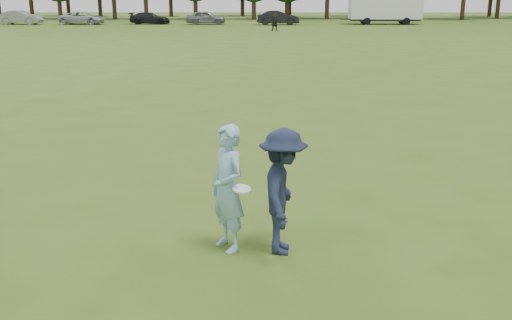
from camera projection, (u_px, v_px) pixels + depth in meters
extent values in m
plane|color=#395417|center=(277.00, 243.00, 9.10)|extent=(200.00, 200.00, 0.00)
imported|color=#86B7CF|center=(228.00, 188.00, 8.67)|extent=(0.76, 0.82, 1.88)
imported|color=#182136|center=(283.00, 192.00, 8.58)|extent=(0.80, 1.26, 1.85)
imported|color=black|center=(275.00, 22.00, 56.68)|extent=(1.60, 0.66, 1.68)
imported|color=gray|center=(21.00, 17.00, 67.39)|extent=(4.78, 1.92, 1.55)
imported|color=#A9A9AE|center=(82.00, 18.00, 67.56)|extent=(5.15, 2.61, 1.40)
imported|color=black|center=(150.00, 18.00, 68.02)|extent=(4.57, 1.92, 1.32)
imported|color=slate|center=(206.00, 18.00, 67.28)|extent=(4.52, 2.04, 1.51)
imported|color=black|center=(278.00, 18.00, 66.58)|extent=(4.84, 2.06, 1.55)
cylinder|color=white|center=(242.00, 189.00, 8.44)|extent=(0.31, 0.31, 0.08)
cube|color=silver|center=(385.00, 7.00, 67.42)|extent=(8.00, 2.50, 2.60)
cube|color=black|center=(385.00, 20.00, 67.80)|extent=(7.60, 2.30, 0.25)
cylinder|color=black|center=(367.00, 21.00, 66.66)|extent=(0.80, 0.25, 0.80)
cylinder|color=black|center=(363.00, 20.00, 69.06)|extent=(0.80, 0.25, 0.80)
cylinder|color=black|center=(406.00, 21.00, 66.60)|extent=(0.80, 0.25, 0.80)
cylinder|color=black|center=(402.00, 20.00, 69.00)|extent=(0.80, 0.25, 0.80)
cube|color=#333333|center=(346.00, 19.00, 67.85)|extent=(1.20, 0.15, 0.12)
cylinder|color=#332114|center=(31.00, 4.00, 82.14)|extent=(0.56, 0.56, 3.83)
cylinder|color=#332114|center=(60.00, 7.00, 79.30)|extent=(0.56, 0.56, 3.25)
cylinder|color=#332114|center=(114.00, 5.00, 79.54)|extent=(0.56, 0.56, 3.71)
cylinder|color=#332114|center=(146.00, 6.00, 79.15)|extent=(0.56, 0.56, 3.46)
cylinder|color=#332114|center=(196.00, 7.00, 78.97)|extent=(0.56, 0.56, 3.14)
cylinder|color=#332114|center=(254.00, 8.00, 78.64)|extent=(0.56, 0.56, 3.01)
cylinder|color=#332114|center=(287.00, 6.00, 80.84)|extent=(0.56, 0.56, 3.23)
cylinder|color=#332114|center=(327.00, 4.00, 80.60)|extent=(0.56, 0.56, 3.77)
cylinder|color=#332114|center=(364.00, 6.00, 81.15)|extent=(0.56, 0.56, 3.33)
cylinder|color=#332114|center=(410.00, 6.00, 81.33)|extent=(0.56, 0.56, 3.22)
cylinder|color=#332114|center=(463.00, 3.00, 78.29)|extent=(0.56, 0.56, 4.15)
cylinder|color=#332114|center=(498.00, 4.00, 81.63)|extent=(0.56, 0.56, 3.95)
cylinder|color=#332114|center=(68.00, 4.00, 89.73)|extent=(0.56, 0.56, 3.62)
cylinder|color=#332114|center=(100.00, 4.00, 87.22)|extent=(0.56, 0.56, 3.61)
cylinder|color=#332114|center=(171.00, 5.00, 87.64)|extent=(0.56, 0.56, 3.29)
cylinder|color=#332114|center=(242.00, 5.00, 88.92)|extent=(0.56, 0.56, 3.28)
cylinder|color=#332114|center=(290.00, 6.00, 87.36)|extent=(0.56, 0.56, 3.11)
cylinder|color=#332114|center=(353.00, 4.00, 88.54)|extent=(0.56, 0.56, 3.50)
cylinder|color=#332114|center=(405.00, 3.00, 88.97)|extent=(0.56, 0.56, 3.80)
cylinder|color=#332114|center=(490.00, 3.00, 87.13)|extent=(0.56, 0.56, 3.84)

